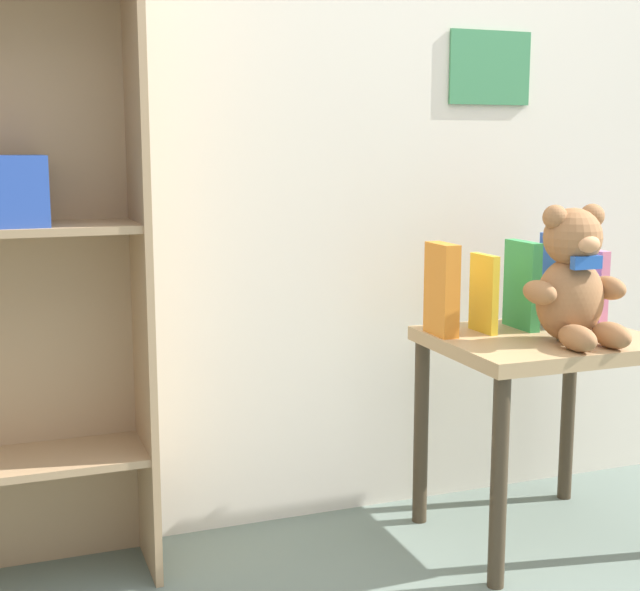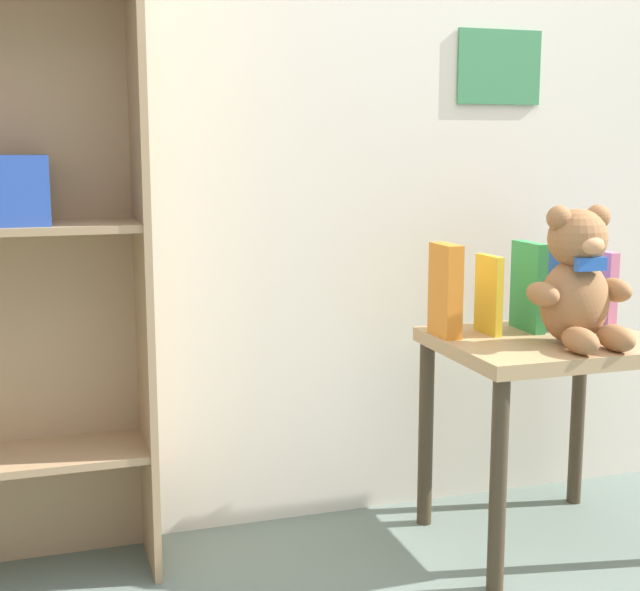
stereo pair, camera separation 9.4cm
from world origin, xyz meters
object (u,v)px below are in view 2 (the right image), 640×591
(teddy_bear, at_px, (578,282))
(book_standing_orange, at_px, (445,290))
(book_standing_yellow, at_px, (489,295))
(book_standing_pink, at_px, (602,287))
(book_standing_blue, at_px, (566,281))
(book_standing_green, at_px, (528,286))
(display_table, at_px, (546,373))

(teddy_bear, bearing_deg, book_standing_orange, 144.30)
(book_standing_yellow, height_order, book_standing_pink, book_standing_yellow)
(book_standing_blue, bearing_deg, book_standing_yellow, -176.01)
(teddy_bear, bearing_deg, book_standing_pink, 43.57)
(teddy_bear, xyz_separation_m, book_standing_pink, (0.21, 0.20, -0.05))
(teddy_bear, distance_m, book_standing_yellow, 0.24)
(book_standing_pink, bearing_deg, book_standing_green, -175.08)
(book_standing_green, bearing_deg, teddy_bear, -83.23)
(display_table, relative_size, book_standing_orange, 2.32)
(teddy_bear, relative_size, book_standing_yellow, 1.67)
(display_table, bearing_deg, book_standing_yellow, 142.37)
(display_table, distance_m, teddy_bear, 0.26)
(display_table, height_order, book_standing_green, book_standing_green)
(teddy_bear, height_order, book_standing_blue, teddy_bear)
(teddy_bear, height_order, book_standing_yellow, teddy_bear)
(book_standing_green, height_order, book_standing_pink, book_standing_green)
(teddy_bear, xyz_separation_m, book_standing_blue, (0.10, 0.20, -0.03))
(book_standing_pink, bearing_deg, book_standing_blue, -174.73)
(book_standing_orange, bearing_deg, book_standing_green, 0.50)
(book_standing_orange, relative_size, book_standing_green, 1.02)
(book_standing_yellow, relative_size, book_standing_blue, 0.83)
(book_standing_yellow, distance_m, book_standing_pink, 0.36)
(display_table, height_order, book_standing_yellow, book_standing_yellow)
(teddy_bear, height_order, book_standing_orange, teddy_bear)
(display_table, bearing_deg, book_standing_green, 90.00)
(display_table, distance_m, book_standing_green, 0.23)
(teddy_bear, bearing_deg, display_table, 104.59)
(teddy_bear, relative_size, book_standing_pink, 1.71)
(display_table, relative_size, book_standing_yellow, 2.70)
(book_standing_orange, xyz_separation_m, book_standing_yellow, (0.12, -0.01, -0.02))
(book_standing_orange, height_order, book_standing_pink, book_standing_orange)
(book_standing_blue, distance_m, book_standing_pink, 0.12)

